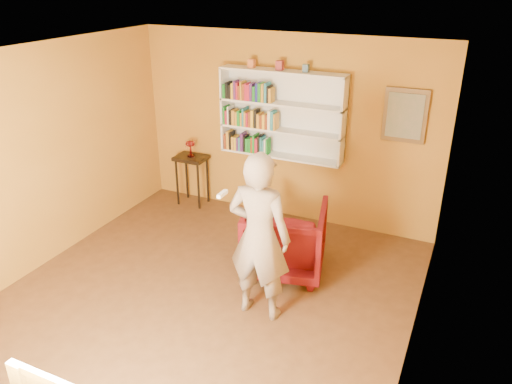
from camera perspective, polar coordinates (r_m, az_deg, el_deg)
room_shell at (r=5.28m, az=-6.80°, el=-3.56°), size 5.30×5.80×2.88m
bookshelf at (r=7.09m, az=3.11°, el=8.87°), size 1.80×0.29×1.23m
books_row_lower at (r=7.33m, az=-1.00°, el=5.63°), size 0.70×0.19×0.27m
books_row_middle at (r=7.20m, az=-0.62°, el=8.42°), size 0.81×0.19×0.27m
books_row_upper at (r=7.11m, az=-0.78°, el=11.40°), size 0.75×0.18×0.27m
ornament_left at (r=7.07m, az=-0.50°, el=14.49°), size 0.08×0.08×0.12m
ornament_centre at (r=6.91m, az=2.74°, el=14.27°), size 0.09×0.09×0.13m
ornament_right at (r=6.78m, az=5.73°, el=13.90°), size 0.08×0.08×0.10m
framed_painting at (r=6.70m, az=16.67°, el=8.36°), size 0.55×0.05×0.70m
console_table at (r=7.88m, az=-7.38°, el=3.12°), size 0.49×0.37×0.80m
ruby_lustre at (r=7.77m, az=-7.51°, el=5.33°), size 0.16×0.16×0.26m
armchair at (r=6.14m, az=3.32°, el=-5.29°), size 1.15×1.17×0.89m
person at (r=5.15m, az=0.37°, el=-5.19°), size 0.69×0.46×1.86m
game_remote at (r=4.65m, az=-3.87°, el=-0.23°), size 0.04×0.15×0.04m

